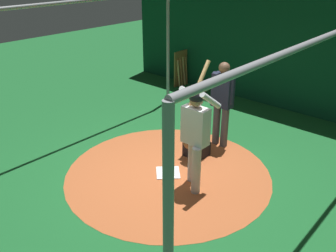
{
  "coord_description": "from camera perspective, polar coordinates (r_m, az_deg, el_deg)",
  "views": [
    {
      "loc": [
        4.25,
        3.78,
        3.6
      ],
      "look_at": [
        0.0,
        0.0,
        0.95
      ],
      "focal_mm": 39.13,
      "sensor_mm": 36.0,
      "label": 1
    }
  ],
  "objects": [
    {
      "name": "back_wall",
      "position": [
        9.64,
        18.05,
        11.99
      ],
      "size": [
        0.22,
        9.89,
        3.23
      ],
      "color": "#0C3D26",
      "rests_on": "ground"
    },
    {
      "name": "home_plate",
      "position": [
        6.72,
        0.0,
        -7.27
      ],
      "size": [
        0.59,
        0.59,
        0.01
      ],
      "primitive_type": "cube",
      "rotation": [
        0.0,
        0.0,
        0.79
      ],
      "color": "white",
      "rests_on": "dirt_circle"
    },
    {
      "name": "bat_rack",
      "position": [
        11.26,
        2.49,
        8.94
      ],
      "size": [
        0.82,
        0.18,
        1.05
      ],
      "color": "olive",
      "rests_on": "ground"
    },
    {
      "name": "ground_plane",
      "position": [
        6.73,
        0.0,
        -7.35
      ],
      "size": [
        25.89,
        25.89,
        0.0
      ],
      "primitive_type": "plane",
      "color": "#195B28"
    },
    {
      "name": "dirt_circle",
      "position": [
        6.73,
        0.0,
        -7.33
      ],
      "size": [
        3.7,
        3.7,
        0.01
      ],
      "primitive_type": "cylinder",
      "color": "#AD562D",
      "rests_on": "ground"
    },
    {
      "name": "batter",
      "position": [
        5.88,
        4.33,
        -0.55
      ],
      "size": [
        0.68,
        0.49,
        2.1
      ],
      "color": "#BCBCC0",
      "rests_on": "ground"
    },
    {
      "name": "catcher",
      "position": [
        7.11,
        4.33,
        -2.08
      ],
      "size": [
        0.58,
        0.4,
        0.95
      ],
      "color": "black",
      "rests_on": "ground"
    },
    {
      "name": "cage_frame",
      "position": [
        5.91,
        0.0,
        9.3
      ],
      "size": [
        5.51,
        4.91,
        2.85
      ],
      "color": "gray",
      "rests_on": "ground"
    },
    {
      "name": "umpire",
      "position": [
        7.38,
        8.44,
        4.04
      ],
      "size": [
        0.22,
        0.49,
        1.76
      ],
      "color": "#4C4C51",
      "rests_on": "ground"
    }
  ]
}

